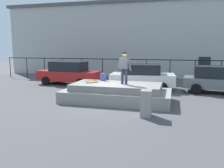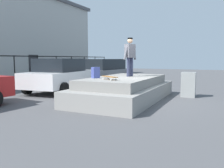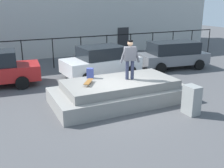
# 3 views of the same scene
# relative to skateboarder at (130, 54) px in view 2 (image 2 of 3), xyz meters

# --- Properties ---
(ground_plane) EXTENTS (60.00, 60.00, 0.00)m
(ground_plane) POSITION_rel_skateboarder_xyz_m (-0.64, -0.36, -1.88)
(ground_plane) COLOR #4C4C4F
(concrete_ledge) EXTENTS (5.61, 2.75, 0.94)m
(concrete_ledge) POSITION_rel_skateboarder_xyz_m (-0.43, 0.06, -1.45)
(concrete_ledge) COLOR gray
(concrete_ledge) RESTS_ON ground_plane
(skateboarder) EXTENTS (0.84, 0.36, 1.62)m
(skateboarder) POSITION_rel_skateboarder_xyz_m (0.00, 0.00, 0.00)
(skateboarder) COLOR #2D334C
(skateboarder) RESTS_ON concrete_ledge
(skateboard) EXTENTS (0.63, 0.80, 0.12)m
(skateboard) POSITION_rel_skateboarder_xyz_m (-1.79, 0.09, -0.84)
(skateboard) COLOR brown
(skateboard) RESTS_ON concrete_ledge
(backpack) EXTENTS (0.34, 0.31, 0.43)m
(backpack) POSITION_rel_skateboarder_xyz_m (-1.42, 0.87, -0.73)
(backpack) COLOR #3F4C99
(backpack) RESTS_ON concrete_ledge
(car_white_sedan_mid) EXTENTS (4.42, 2.53, 1.70)m
(car_white_sedan_mid) POSITION_rel_skateboarder_xyz_m (0.39, 3.98, -1.01)
(car_white_sedan_mid) COLOR white
(car_white_sedan_mid) RESTS_ON ground_plane
(car_grey_hatchback_far) EXTENTS (4.44, 2.43, 1.67)m
(car_grey_hatchback_far) POSITION_rel_skateboarder_xyz_m (5.22, 3.84, -0.99)
(car_grey_hatchback_far) COLOR slate
(car_grey_hatchback_far) RESTS_ON ground_plane
(utility_box) EXTENTS (0.46, 0.61, 1.10)m
(utility_box) POSITION_rel_skateboarder_xyz_m (1.41, -2.23, -1.33)
(utility_box) COLOR gray
(utility_box) RESTS_ON ground_plane
(fence_row) EXTENTS (24.06, 0.06, 1.88)m
(fence_row) POSITION_rel_skateboarder_xyz_m (-0.64, 7.07, -0.60)
(fence_row) COLOR black
(fence_row) RESTS_ON ground_plane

